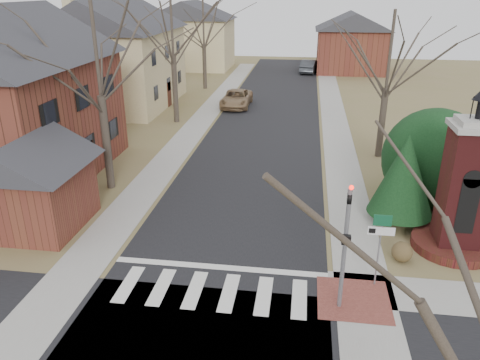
% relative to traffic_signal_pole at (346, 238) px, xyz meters
% --- Properties ---
extents(ground, '(120.00, 120.00, 0.00)m').
position_rel_traffic_signal_pole_xyz_m(ground, '(-4.30, -0.57, -2.59)').
color(ground, olive).
rests_on(ground, ground).
extents(main_street, '(8.00, 70.00, 0.01)m').
position_rel_traffic_signal_pole_xyz_m(main_street, '(-4.30, 21.43, -2.58)').
color(main_street, black).
rests_on(main_street, ground).
extents(crosswalk_zone, '(8.00, 2.20, 0.02)m').
position_rel_traffic_signal_pole_xyz_m(crosswalk_zone, '(-4.30, 0.23, -2.58)').
color(crosswalk_zone, silver).
rests_on(crosswalk_zone, ground).
extents(stop_bar, '(8.00, 0.35, 0.02)m').
position_rel_traffic_signal_pole_xyz_m(stop_bar, '(-4.30, 1.73, -2.58)').
color(stop_bar, silver).
rests_on(stop_bar, ground).
extents(sidewalk_right_main, '(2.00, 60.00, 0.02)m').
position_rel_traffic_signal_pole_xyz_m(sidewalk_right_main, '(0.90, 21.43, -2.58)').
color(sidewalk_right_main, gray).
rests_on(sidewalk_right_main, ground).
extents(sidewalk_left, '(2.00, 60.00, 0.02)m').
position_rel_traffic_signal_pole_xyz_m(sidewalk_left, '(-9.50, 21.43, -2.58)').
color(sidewalk_left, gray).
rests_on(sidewalk_left, ground).
extents(curb_apron, '(2.40, 2.40, 0.02)m').
position_rel_traffic_signal_pole_xyz_m(curb_apron, '(0.50, 0.43, -2.57)').
color(curb_apron, brown).
rests_on(curb_apron, ground).
extents(traffic_signal_pole, '(0.28, 0.41, 4.50)m').
position_rel_traffic_signal_pole_xyz_m(traffic_signal_pole, '(0.00, 0.00, 0.00)').
color(traffic_signal_pole, slate).
rests_on(traffic_signal_pole, ground).
extents(sign_post, '(0.90, 0.07, 2.75)m').
position_rel_traffic_signal_pole_xyz_m(sign_post, '(1.29, 1.41, -0.64)').
color(sign_post, slate).
rests_on(sign_post, ground).
extents(brick_gate_monument, '(3.20, 3.20, 6.47)m').
position_rel_traffic_signal_pole_xyz_m(brick_gate_monument, '(4.70, 4.42, -0.42)').
color(brick_gate_monument, '#531819').
rests_on(brick_gate_monument, ground).
extents(house_brick_left, '(9.80, 11.80, 9.42)m').
position_rel_traffic_signal_pole_xyz_m(house_brick_left, '(-17.31, 9.42, 2.07)').
color(house_brick_left, brown).
rests_on(house_brick_left, ground).
extents(house_stucco_left, '(9.80, 12.80, 9.28)m').
position_rel_traffic_signal_pole_xyz_m(house_stucco_left, '(-17.80, 26.42, 2.01)').
color(house_stucco_left, beige).
rests_on(house_stucco_left, ground).
extents(garage_left, '(4.80, 4.80, 4.29)m').
position_rel_traffic_signal_pole_xyz_m(garage_left, '(-12.82, 3.92, -0.35)').
color(garage_left, brown).
rests_on(garage_left, ground).
extents(house_distant_left, '(10.80, 8.80, 8.53)m').
position_rel_traffic_signal_pole_xyz_m(house_distant_left, '(-16.31, 47.42, 1.66)').
color(house_distant_left, beige).
rests_on(house_distant_left, ground).
extents(house_distant_right, '(8.80, 8.80, 7.30)m').
position_rel_traffic_signal_pole_xyz_m(house_distant_right, '(3.69, 47.42, 1.06)').
color(house_distant_right, brown).
rests_on(house_distant_right, ground).
extents(evergreen_near, '(2.80, 2.80, 4.10)m').
position_rel_traffic_signal_pole_xyz_m(evergreen_near, '(2.90, 6.43, -0.29)').
color(evergreen_near, '#473D33').
rests_on(evergreen_near, ground).
extents(evergreen_mid, '(3.40, 3.40, 4.70)m').
position_rel_traffic_signal_pole_xyz_m(evergreen_mid, '(6.20, 7.63, 0.01)').
color(evergreen_mid, '#473D33').
rests_on(evergreen_mid, ground).
extents(evergreen_mass, '(4.80, 4.80, 4.80)m').
position_rel_traffic_signal_pole_xyz_m(evergreen_mass, '(4.70, 8.93, -0.19)').
color(evergreen_mass, black).
rests_on(evergreen_mass, ground).
extents(bare_tree_0, '(8.05, 8.05, 11.15)m').
position_rel_traffic_signal_pole_xyz_m(bare_tree_0, '(-11.30, 8.43, 5.11)').
color(bare_tree_0, '#473D33').
rests_on(bare_tree_0, ground).
extents(bare_tree_1, '(8.40, 8.40, 11.64)m').
position_rel_traffic_signal_pole_xyz_m(bare_tree_1, '(-11.30, 21.43, 5.44)').
color(bare_tree_1, '#473D33').
rests_on(bare_tree_1, ground).
extents(bare_tree_2, '(7.35, 7.35, 10.19)m').
position_rel_traffic_signal_pole_xyz_m(bare_tree_2, '(-11.80, 34.43, 4.44)').
color(bare_tree_2, '#473D33').
rests_on(bare_tree_2, ground).
extents(bare_tree_3, '(7.00, 7.00, 9.70)m').
position_rel_traffic_signal_pole_xyz_m(bare_tree_3, '(3.20, 15.43, 4.10)').
color(bare_tree_3, '#473D33').
rests_on(bare_tree_3, ground).
extents(pickup_truck, '(2.41, 5.15, 1.43)m').
position_rel_traffic_signal_pole_xyz_m(pickup_truck, '(-7.42, 26.98, -1.87)').
color(pickup_truck, '#8F704E').
rests_on(pickup_truck, ground).
extents(distant_car, '(2.36, 5.00, 1.59)m').
position_rel_traffic_signal_pole_xyz_m(distant_car, '(-1.22, 45.52, -1.79)').
color(distant_car, '#3A3E43').
rests_on(distant_car, ground).
extents(dry_shrub_left, '(0.79, 0.79, 0.79)m').
position_rel_traffic_signal_pole_xyz_m(dry_shrub_left, '(2.50, 3.17, -2.19)').
color(dry_shrub_left, brown).
rests_on(dry_shrub_left, ground).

